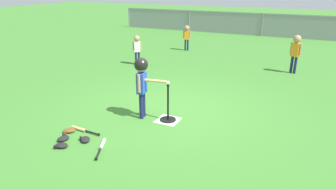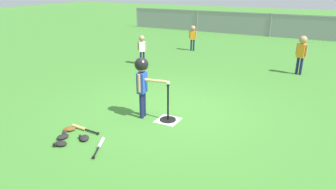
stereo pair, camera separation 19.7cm
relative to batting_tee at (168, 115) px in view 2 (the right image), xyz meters
name	(u,v)px [view 2 (the right image)]	position (x,y,z in m)	size (l,w,h in m)	color
ground_plane	(174,111)	(-0.11, 0.47, -0.13)	(60.00, 60.00, 0.00)	#3D7A2D
home_plate	(168,120)	(0.00, 0.00, -0.12)	(0.44, 0.44, 0.01)	white
batting_tee	(168,115)	(0.00, 0.00, 0.00)	(0.32, 0.32, 0.75)	black
baseball_on_tee	(168,83)	(0.00, 0.00, 0.66)	(0.07, 0.07, 0.07)	white
batter_child	(142,75)	(-0.53, -0.09, 0.76)	(0.64, 0.35, 1.24)	#191E4C
fielder_near_right	(193,35)	(-2.22, 6.35, 0.52)	(0.28, 0.20, 1.00)	#191E4C
fielder_near_left	(302,50)	(1.95, 4.71, 0.62)	(0.32, 0.23, 1.15)	#191E4C
fielder_deep_right	(142,46)	(-2.83, 3.54, 0.50)	(0.24, 0.21, 0.97)	#191E4C
spare_bat_silver	(100,145)	(-0.53, -1.45, -0.10)	(0.31, 0.59, 0.06)	silver
spare_bat_wood	(81,128)	(-1.25, -1.12, -0.10)	(0.66, 0.09, 0.06)	#DBB266
glove_by_plate	(63,137)	(-1.29, -1.53, -0.09)	(0.21, 0.25, 0.07)	black
glove_near_bats	(84,138)	(-0.93, -1.40, -0.09)	(0.27, 0.27, 0.07)	black
glove_tossed_aside	(60,144)	(-1.14, -1.73, -0.09)	(0.25, 0.21, 0.07)	black
glove_outfield_drop	(69,129)	(-1.41, -1.26, -0.09)	(0.27, 0.26, 0.07)	brown
outfield_fence	(270,24)	(-0.11, 11.31, 0.49)	(16.06, 0.06, 1.15)	slate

